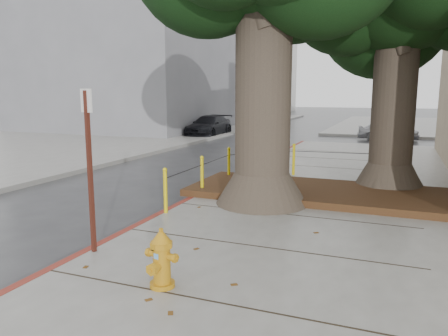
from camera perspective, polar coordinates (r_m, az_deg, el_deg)
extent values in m
plane|color=#28282B|center=(7.37, 0.94, -10.83)|extent=(140.00, 140.00, 0.00)
cube|color=slate|center=(23.39, -23.11, 2.91)|extent=(14.00, 60.00, 0.15)
cube|color=maroon|center=(10.30, -4.53, -4.35)|extent=(0.14, 26.00, 0.16)
cube|color=black|center=(10.72, 12.97, -3.16)|extent=(6.40, 2.60, 0.16)
cube|color=slate|center=(33.54, -10.06, 15.58)|extent=(12.00, 16.00, 12.00)
cube|color=silver|center=(55.21, 1.12, 15.00)|extent=(12.00, 18.00, 15.00)
cone|color=#4C3F33|center=(9.77, 4.95, -2.58)|extent=(2.04, 2.04, 0.70)
cylinder|color=#4C3F33|center=(9.54, 5.13, 9.41)|extent=(1.20, 1.20, 4.22)
cone|color=#4C3F33|center=(11.83, 20.72, -1.00)|extent=(1.77, 1.77, 0.70)
cylinder|color=#4C3F33|center=(11.64, 21.27, 7.83)|extent=(1.04, 1.04, 3.84)
cylinder|color=#D4BB0B|center=(9.02, -7.66, -3.04)|extent=(0.08, 0.08, 0.90)
sphere|color=#D4BB0B|center=(8.93, -7.73, -0.23)|extent=(0.09, 0.09, 0.09)
cylinder|color=#D4BB0B|center=(10.58, -2.88, -1.03)|extent=(0.08, 0.08, 0.90)
sphere|color=#D4BB0B|center=(10.51, -2.90, 1.38)|extent=(0.09, 0.09, 0.09)
cylinder|color=#D4BB0B|center=(12.22, 0.64, 0.46)|extent=(0.08, 0.08, 0.90)
sphere|color=#D4BB0B|center=(12.15, 0.64, 2.55)|extent=(0.09, 0.09, 0.09)
cylinder|color=#D4BB0B|center=(13.21, 9.09, 1.05)|extent=(0.08, 0.08, 0.90)
sphere|color=#D4BB0B|center=(13.15, 9.14, 2.99)|extent=(0.09, 0.09, 0.09)
cylinder|color=#D4BB0B|center=(13.11, 18.70, 0.58)|extent=(0.08, 0.08, 0.90)
sphere|color=#D4BB0B|center=(13.05, 18.81, 2.53)|extent=(0.09, 0.09, 0.09)
cylinder|color=black|center=(9.74, -5.10, -0.41)|extent=(0.02, 1.80, 0.02)
cylinder|color=black|center=(11.35, -1.00, 1.11)|extent=(0.02, 1.80, 0.02)
cylinder|color=black|center=(12.64, 5.05, 1.97)|extent=(1.51, 1.51, 0.02)
cylinder|color=black|center=(13.07, 13.93, 1.99)|extent=(2.20, 0.22, 0.02)
cylinder|color=#C48414|center=(5.83, -8.05, -14.81)|extent=(0.36, 0.36, 0.06)
cylinder|color=#C48414|center=(5.72, -8.12, -12.33)|extent=(0.25, 0.25, 0.50)
cylinder|color=#C48414|center=(5.63, -8.19, -9.86)|extent=(0.33, 0.33, 0.07)
cone|color=#C48414|center=(5.60, -8.21, -8.94)|extent=(0.31, 0.31, 0.14)
cylinder|color=#C48414|center=(5.57, -8.23, -8.05)|extent=(0.06, 0.06, 0.05)
cylinder|color=#C48414|center=(5.75, -9.20, -10.93)|extent=(0.15, 0.11, 0.09)
cylinder|color=#C48414|center=(5.60, -7.07, -11.47)|extent=(0.15, 0.11, 0.09)
cylinder|color=#C48414|center=(5.63, -8.89, -12.71)|extent=(0.15, 0.16, 0.13)
cube|color=#5999D8|center=(5.59, -8.88, -11.35)|extent=(0.07, 0.01, 0.07)
cube|color=#471911|center=(6.91, -17.09, -0.68)|extent=(0.07, 0.07, 2.48)
cube|color=silver|center=(6.81, -17.56, 8.39)|extent=(0.24, 0.08, 0.35)
imported|color=#99999E|center=(25.24, 20.65, 4.59)|extent=(3.28, 1.59, 1.08)
imported|color=black|center=(26.08, -1.98, 5.52)|extent=(1.71, 4.19, 1.22)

